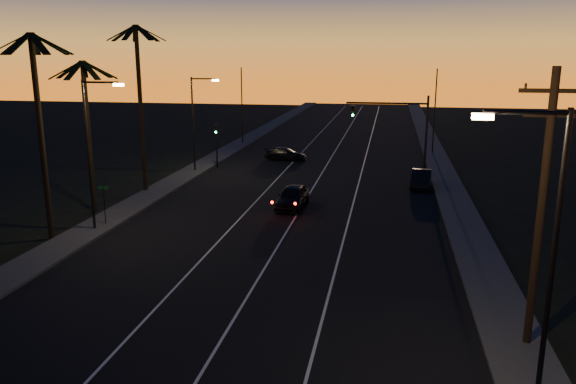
% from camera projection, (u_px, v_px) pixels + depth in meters
% --- Properties ---
extents(road, '(20.00, 170.00, 0.01)m').
position_uv_depth(road, '(300.00, 198.00, 41.66)').
color(road, black).
rests_on(road, ground).
extents(sidewalk_left, '(2.40, 170.00, 0.16)m').
position_uv_depth(sidewalk_left, '(158.00, 191.00, 43.59)').
color(sidewalk_left, '#353532').
rests_on(sidewalk_left, ground).
extents(sidewalk_right, '(2.40, 170.00, 0.16)m').
position_uv_depth(sidewalk_right, '(456.00, 204.00, 39.70)').
color(sidewalk_right, '#353532').
rests_on(sidewalk_right, ground).
extents(lane_stripe_left, '(0.12, 160.00, 0.01)m').
position_uv_depth(lane_stripe_left, '(261.00, 196.00, 42.18)').
color(lane_stripe_left, silver).
rests_on(lane_stripe_left, road).
extents(lane_stripe_mid, '(0.12, 160.00, 0.01)m').
position_uv_depth(lane_stripe_mid, '(307.00, 198.00, 41.57)').
color(lane_stripe_mid, silver).
rests_on(lane_stripe_mid, road).
extents(lane_stripe_right, '(0.12, 160.00, 0.01)m').
position_uv_depth(lane_stripe_right, '(354.00, 201.00, 40.96)').
color(lane_stripe_right, silver).
rests_on(lane_stripe_right, road).
extents(palm_near, '(4.25, 4.16, 11.53)m').
position_uv_depth(palm_near, '(39.00, 117.00, 30.70)').
color(palm_near, black).
rests_on(palm_near, ground).
extents(palm_mid, '(4.25, 4.16, 10.03)m').
position_uv_depth(palm_mid, '(87.00, 119.00, 36.74)').
color(palm_mid, black).
rests_on(palm_mid, ground).
extents(palm_far, '(4.25, 4.16, 12.53)m').
position_uv_depth(palm_far, '(140.00, 93.00, 41.98)').
color(palm_far, black).
rests_on(palm_far, ground).
extents(streetlight_left_near, '(2.55, 0.26, 9.00)m').
position_uv_depth(streetlight_left_near, '(92.00, 144.00, 32.70)').
color(streetlight_left_near, black).
rests_on(streetlight_left_near, ground).
extents(streetlight_left_far, '(2.55, 0.26, 8.50)m').
position_uv_depth(streetlight_left_far, '(196.00, 116.00, 49.97)').
color(streetlight_left_far, black).
rests_on(streetlight_left_far, ground).
extents(streetlight_right_near, '(2.55, 0.26, 9.00)m').
position_uv_depth(streetlight_right_near, '(544.00, 240.00, 15.60)').
color(streetlight_right_near, black).
rests_on(streetlight_right_near, ground).
extents(street_sign, '(0.70, 0.06, 2.60)m').
position_uv_depth(street_sign, '(104.00, 200.00, 34.54)').
color(street_sign, black).
rests_on(street_sign, ground).
extents(utility_pole, '(2.20, 0.28, 10.00)m').
position_uv_depth(utility_pole, '(542.00, 205.00, 19.27)').
color(utility_pole, black).
rests_on(utility_pole, ground).
extents(signal_mast, '(7.10, 0.41, 7.00)m').
position_uv_depth(signal_mast, '(399.00, 121.00, 48.84)').
color(signal_mast, black).
rests_on(signal_mast, ground).
extents(signal_post, '(0.28, 0.37, 4.20)m').
position_uv_depth(signal_post, '(216.00, 138.00, 52.17)').
color(signal_post, black).
rests_on(signal_post, ground).
extents(far_pole_left, '(0.14, 0.14, 9.00)m').
position_uv_depth(far_pole_left, '(242.00, 106.00, 66.40)').
color(far_pole_left, black).
rests_on(far_pole_left, ground).
extents(far_pole_right, '(0.14, 0.14, 9.00)m').
position_uv_depth(far_pole_right, '(435.00, 112.00, 59.72)').
color(far_pole_right, black).
rests_on(far_pole_right, ground).
extents(lead_car, '(2.02, 5.14, 1.55)m').
position_uv_depth(lead_car, '(292.00, 197.00, 38.95)').
color(lead_car, black).
rests_on(lead_car, road).
extents(right_car, '(1.92, 4.39, 1.40)m').
position_uv_depth(right_car, '(421.00, 179.00, 44.90)').
color(right_car, black).
rests_on(right_car, road).
extents(cross_car, '(4.44, 2.26, 1.23)m').
position_uv_depth(cross_car, '(285.00, 154.00, 56.68)').
color(cross_car, black).
rests_on(cross_car, road).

